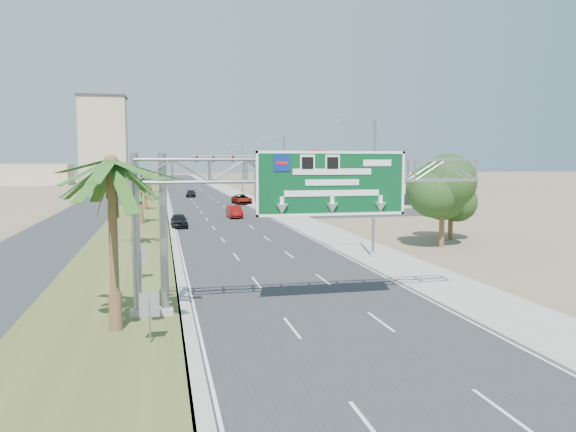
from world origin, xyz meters
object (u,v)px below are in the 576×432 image
(store_building, at_px, (357,194))
(car_left_lane, at_px, (179,221))
(signal_mast, at_px, (242,175))
(car_mid_lane, at_px, (234,212))
(car_far, at_px, (191,194))
(car_right_lane, at_px, (242,199))
(pole_sign_blue, at_px, (276,173))
(palm_near, at_px, (111,164))
(sign_gantry, at_px, (297,182))
(pole_sign_red_far, at_px, (260,165))
(pole_sign_red_near, at_px, (317,163))

(store_building, bearing_deg, car_left_lane, -141.88)
(signal_mast, bearing_deg, car_mid_lane, -101.01)
(car_left_lane, relative_size, car_far, 0.96)
(store_building, relative_size, car_mid_lane, 3.97)
(car_right_lane, height_order, pole_sign_blue, pole_sign_blue)
(palm_near, distance_m, pole_sign_blue, 62.24)
(car_left_lane, bearing_deg, car_mid_lane, 49.52)
(store_building, height_order, pole_sign_blue, pole_sign_blue)
(sign_gantry, relative_size, pole_sign_blue, 2.36)
(palm_near, relative_size, pole_sign_blue, 1.18)
(sign_gantry, bearing_deg, pole_sign_red_far, 81.59)
(car_far, bearing_deg, pole_sign_red_near, -66.16)
(pole_sign_red_near, bearing_deg, car_right_lane, 107.09)
(sign_gantry, bearing_deg, pole_sign_red_near, 73.10)
(car_mid_lane, bearing_deg, sign_gantry, -94.01)
(car_right_lane, distance_m, pole_sign_blue, 9.67)
(car_mid_lane, bearing_deg, palm_near, -103.97)
(signal_mast, relative_size, car_mid_lane, 2.27)
(pole_sign_red_near, height_order, pole_sign_blue, pole_sign_red_near)
(pole_sign_red_far, bearing_deg, pole_sign_blue, -86.84)
(car_mid_lane, distance_m, car_right_lane, 22.17)
(signal_mast, xyz_separation_m, car_left_lane, (-10.67, -27.55, -4.12))
(car_left_lane, distance_m, pole_sign_blue, 27.77)
(sign_gantry, xyz_separation_m, palm_near, (-8.14, -1.93, 0.87))
(car_right_lane, distance_m, pole_sign_red_far, 7.17)
(car_left_lane, relative_size, car_mid_lane, 0.94)
(pole_sign_blue, bearing_deg, signal_mast, 133.46)
(sign_gantry, height_order, signal_mast, signal_mast)
(signal_mast, height_order, car_left_lane, signal_mast)
(car_left_lane, xyz_separation_m, pole_sign_red_near, (17.63, 8.92, 5.98))
(palm_near, xyz_separation_m, pole_sign_red_far, (18.20, 69.98, -0.71))
(car_right_lane, height_order, pole_sign_red_near, pole_sign_red_near)
(signal_mast, xyz_separation_m, car_far, (-6.85, 21.97, -4.20))
(pole_sign_blue, bearing_deg, palm_near, -107.58)
(sign_gantry, distance_m, car_right_lane, 65.51)
(sign_gantry, xyz_separation_m, car_far, (-0.62, 84.02, -5.41))
(signal_mast, height_order, car_mid_lane, signal_mast)
(signal_mast, bearing_deg, sign_gantry, -95.74)
(sign_gantry, xyz_separation_m, car_mid_lane, (2.56, 43.17, -5.31))
(sign_gantry, bearing_deg, car_left_lane, 97.33)
(car_right_lane, bearing_deg, car_mid_lane, -104.62)
(signal_mast, height_order, store_building, signal_mast)
(pole_sign_red_far, bearing_deg, car_mid_lane, -106.77)
(store_building, xyz_separation_m, pole_sign_red_near, (-9.87, -12.66, 4.71))
(car_mid_lane, bearing_deg, pole_sign_red_near, 0.72)
(car_right_lane, bearing_deg, car_far, 106.43)
(car_mid_lane, bearing_deg, car_left_lane, -129.53)
(pole_sign_red_far, bearing_deg, car_far, 123.78)
(store_building, height_order, pole_sign_red_far, pole_sign_red_far)
(car_left_lane, distance_m, pole_sign_red_near, 20.64)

